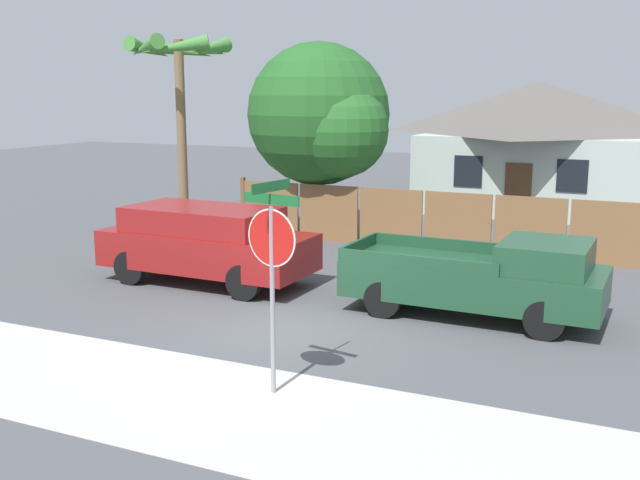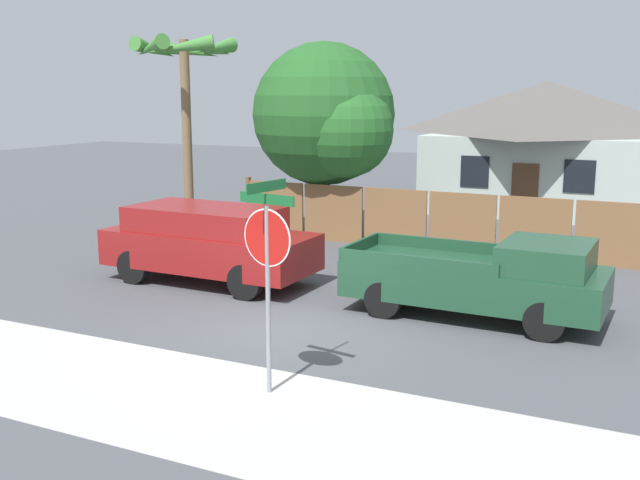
# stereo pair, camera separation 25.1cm
# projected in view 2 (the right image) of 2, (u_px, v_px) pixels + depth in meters

# --- Properties ---
(ground_plane) EXTENTS (80.00, 80.00, 0.00)m
(ground_plane) POSITION_uv_depth(u_px,v_px,m) (284.00, 327.00, 14.23)
(ground_plane) COLOR #4C4F54
(sidewalk_strip) EXTENTS (36.00, 3.20, 0.01)m
(sidewalk_strip) POSITION_uv_depth(u_px,v_px,m) (168.00, 395.00, 11.05)
(sidewalk_strip) COLOR beige
(sidewalk_strip) RESTS_ON ground
(wooden_fence) EXTENTS (13.79, 0.12, 1.78)m
(wooden_fence) POSITION_uv_depth(u_px,v_px,m) (462.00, 223.00, 20.57)
(wooden_fence) COLOR brown
(wooden_fence) RESTS_ON ground
(house) EXTENTS (8.39, 7.63, 4.78)m
(house) POSITION_uv_depth(u_px,v_px,m) (545.00, 143.00, 28.37)
(house) COLOR #B2C1B7
(house) RESTS_ON ground
(oak_tree) EXTENTS (4.55, 4.34, 5.89)m
(oak_tree) POSITION_uv_depth(u_px,v_px,m) (328.00, 118.00, 22.59)
(oak_tree) COLOR brown
(oak_tree) RESTS_ON ground
(palm_tree) EXTENTS (2.93, 3.14, 5.97)m
(palm_tree) POSITION_uv_depth(u_px,v_px,m) (185.00, 66.00, 21.85)
(palm_tree) COLOR brown
(palm_tree) RESTS_ON ground
(red_suv) EXTENTS (5.01, 2.15, 1.79)m
(red_suv) POSITION_uv_depth(u_px,v_px,m) (209.00, 241.00, 17.42)
(red_suv) COLOR maroon
(red_suv) RESTS_ON ground
(orange_pickup) EXTENTS (5.07, 2.11, 1.63)m
(orange_pickup) POSITION_uv_depth(u_px,v_px,m) (484.00, 278.00, 14.68)
(orange_pickup) COLOR #1E472D
(orange_pickup) RESTS_ON ground
(stop_sign) EXTENTS (0.96, 0.87, 3.17)m
(stop_sign) POSITION_uv_depth(u_px,v_px,m) (267.00, 251.00, 10.75)
(stop_sign) COLOR gray
(stop_sign) RESTS_ON ground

